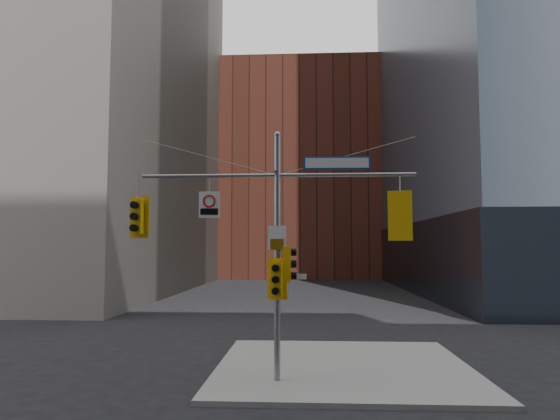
# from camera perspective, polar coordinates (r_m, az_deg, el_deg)

# --- Properties ---
(ground) EXTENTS (160.00, 160.00, 0.00)m
(ground) POSITION_cam_1_polar(r_m,az_deg,el_deg) (13.02, -0.89, -21.73)
(ground) COLOR black
(ground) RESTS_ON ground
(sidewalk_corner) EXTENTS (8.00, 8.00, 0.15)m
(sidewalk_corner) POSITION_cam_1_polar(r_m,az_deg,el_deg) (16.87, 7.22, -17.37)
(sidewalk_corner) COLOR gray
(sidewalk_corner) RESTS_ON ground
(brick_midrise) EXTENTS (26.00, 20.00, 28.00)m
(brick_midrise) POSITION_cam_1_polar(r_m,az_deg,el_deg) (71.12, 2.37, 3.87)
(brick_midrise) COLOR brown
(brick_midrise) RESTS_ON ground
(signal_assembly) EXTENTS (8.00, 0.80, 7.30)m
(signal_assembly) POSITION_cam_1_polar(r_m,az_deg,el_deg) (14.42, -0.32, -2.25)
(signal_assembly) COLOR gray
(signal_assembly) RESTS_ON ground
(traffic_light_west_arm) EXTENTS (0.59, 0.51, 1.24)m
(traffic_light_west_arm) POSITION_cam_1_polar(r_m,az_deg,el_deg) (15.27, -16.01, -0.76)
(traffic_light_west_arm) COLOR #E1A50B
(traffic_light_west_arm) RESTS_ON ground
(traffic_light_east_arm) EXTENTS (0.67, 0.62, 1.42)m
(traffic_light_east_arm) POSITION_cam_1_polar(r_m,az_deg,el_deg) (14.66, 13.60, -0.67)
(traffic_light_east_arm) COLOR #E1A50B
(traffic_light_east_arm) RESTS_ON ground
(traffic_light_pole_side) EXTENTS (0.40, 0.34, 1.02)m
(traffic_light_pole_side) POSITION_cam_1_polar(r_m,az_deg,el_deg) (14.41, 0.97, -6.19)
(traffic_light_pole_side) COLOR #E1A50B
(traffic_light_pole_side) RESTS_ON ground
(traffic_light_pole_front) EXTENTS (0.56, 0.48, 1.18)m
(traffic_light_pole_front) POSITION_cam_1_polar(r_m,az_deg,el_deg) (14.17, -0.38, -7.91)
(traffic_light_pole_front) COLOR #E1A50B
(traffic_light_pole_front) RESTS_ON ground
(street_sign_blade) EXTENTS (1.95, 0.09, 0.38)m
(street_sign_blade) POSITION_cam_1_polar(r_m,az_deg,el_deg) (14.62, 6.53, 5.37)
(street_sign_blade) COLOR navy
(street_sign_blade) RESTS_ON ground
(regulatory_sign_arm) EXTENTS (0.62, 0.06, 0.77)m
(regulatory_sign_arm) POSITION_cam_1_polar(r_m,az_deg,el_deg) (14.70, -8.09, 0.71)
(regulatory_sign_arm) COLOR silver
(regulatory_sign_arm) RESTS_ON ground
(regulatory_sign_pole) EXTENTS (0.52, 0.07, 0.68)m
(regulatory_sign_pole) POSITION_cam_1_polar(r_m,az_deg,el_deg) (14.30, -0.34, -3.25)
(regulatory_sign_pole) COLOR silver
(regulatory_sign_pole) RESTS_ON ground
(street_blade_ew) EXTENTS (0.79, 0.10, 0.16)m
(street_blade_ew) POSITION_cam_1_polar(r_m,az_deg,el_deg) (14.42, 1.48, -7.61)
(street_blade_ew) COLOR silver
(street_blade_ew) RESTS_ON ground
(street_blade_ns) EXTENTS (0.12, 0.79, 0.16)m
(street_blade_ns) POSITION_cam_1_polar(r_m,az_deg,el_deg) (14.91, -0.21, -8.38)
(street_blade_ns) COLOR #145926
(street_blade_ns) RESTS_ON ground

